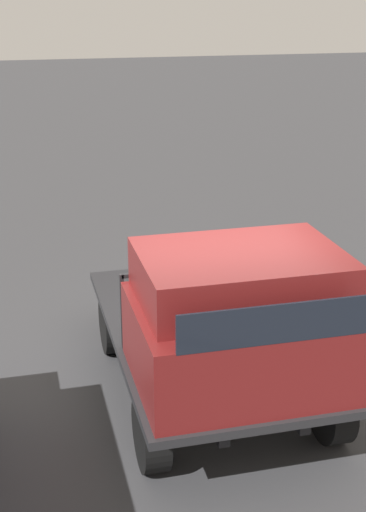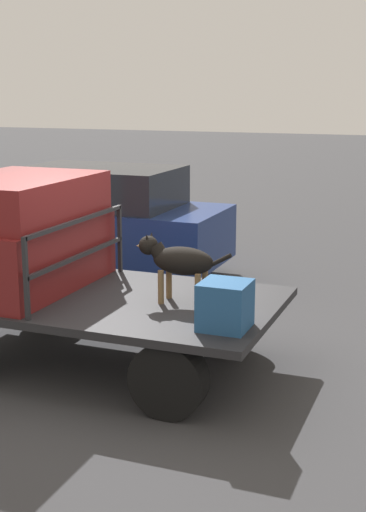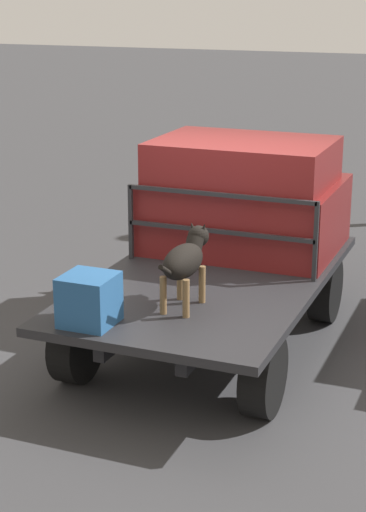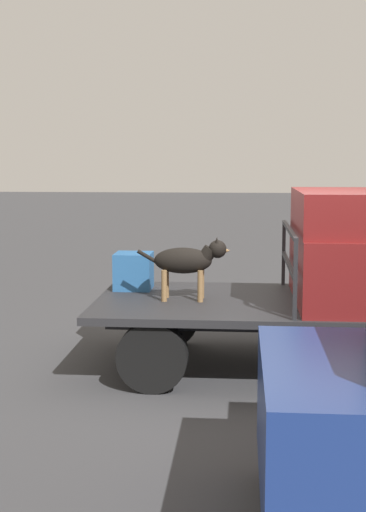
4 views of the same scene
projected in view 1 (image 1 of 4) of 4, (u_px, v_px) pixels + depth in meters
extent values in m
plane|color=#38383A|center=(209.00, 389.00, 7.78)|extent=(80.00, 80.00, 0.00)
cylinder|color=black|center=(331.00, 408.00, 6.81)|extent=(0.69, 0.24, 0.69)
cylinder|color=black|center=(151.00, 434.00, 6.41)|extent=(0.69, 0.24, 0.69)
cylinder|color=black|center=(252.00, 309.00, 8.90)|extent=(0.69, 0.24, 0.69)
cylinder|color=black|center=(112.00, 324.00, 8.50)|extent=(0.69, 0.24, 0.69)
cube|color=black|center=(242.00, 338.00, 7.65)|extent=(3.42, 0.10, 0.18)
cube|color=black|center=(177.00, 346.00, 7.49)|extent=(3.42, 0.10, 0.18)
cube|color=#232326|center=(210.00, 331.00, 7.53)|extent=(3.71, 2.08, 0.08)
cube|color=maroon|center=(243.00, 341.00, 6.44)|extent=(1.53, 1.96, 0.73)
cube|color=maroon|center=(241.00, 276.00, 6.33)|extent=(1.30, 1.80, 0.45)
cube|color=black|center=(275.00, 324.00, 5.57)|extent=(0.02, 1.60, 0.34)
cube|color=#232326|center=(305.00, 292.00, 7.40)|extent=(0.04, 0.04, 0.78)
cube|color=#232326|center=(123.00, 311.00, 6.97)|extent=(0.04, 0.04, 0.78)
cube|color=#232326|center=(217.00, 267.00, 7.06)|extent=(0.04, 1.92, 0.04)
cube|color=#232326|center=(216.00, 301.00, 7.18)|extent=(0.04, 1.92, 0.04)
cylinder|color=brown|center=(196.00, 286.00, 8.12)|extent=(0.06, 0.06, 0.34)
cylinder|color=brown|center=(178.00, 288.00, 8.07)|extent=(0.06, 0.06, 0.34)
cylinder|color=brown|center=(188.00, 274.00, 8.47)|extent=(0.06, 0.06, 0.34)
cylinder|color=brown|center=(170.00, 276.00, 8.42)|extent=(0.06, 0.06, 0.34)
ellipsoid|color=black|center=(183.00, 260.00, 8.18)|extent=(0.62, 0.28, 0.28)
sphere|color=brown|center=(187.00, 269.00, 8.04)|extent=(0.13, 0.13, 0.13)
cylinder|color=black|center=(189.00, 262.00, 7.91)|extent=(0.20, 0.15, 0.19)
sphere|color=black|center=(191.00, 261.00, 7.80)|extent=(0.19, 0.19, 0.19)
cone|color=brown|center=(193.00, 265.00, 7.73)|extent=(0.11, 0.11, 0.11)
cone|color=black|center=(196.00, 253.00, 7.79)|extent=(0.06, 0.08, 0.10)
cone|color=black|center=(186.00, 254.00, 7.77)|extent=(0.06, 0.08, 0.10)
cylinder|color=black|center=(176.00, 247.00, 8.51)|extent=(0.26, 0.04, 0.18)
cube|color=#235184|center=(216.00, 255.00, 8.96)|extent=(0.42, 0.42, 0.42)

